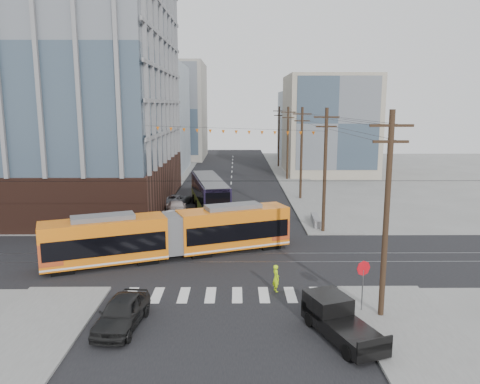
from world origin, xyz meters
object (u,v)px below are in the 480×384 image
Objects in this scene: pickup_truck at (343,322)px; streetcar at (172,235)px; black_sedan at (122,312)px; city_bus at (209,194)px.

streetcar is at bearing 108.45° from pickup_truck.
streetcar is 11.27m from black_sedan.
city_bus is at bearing 90.16° from black_sedan.
black_sedan is (-1.07, -11.18, -0.95)m from streetcar.
pickup_truck reaches higher than black_sedan.
city_bus reaches higher than streetcar.
streetcar is 15.99m from pickup_truck.
pickup_truck is at bearing -84.88° from city_bus.
city_bus is 2.48× the size of pickup_truck.
streetcar is at bearing -107.14° from city_bus.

